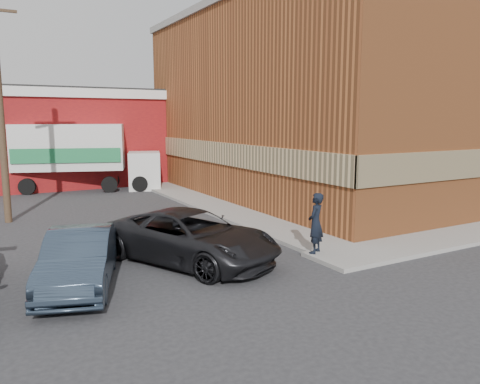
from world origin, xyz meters
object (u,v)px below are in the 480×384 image
sedan (79,259)px  box_truck (84,153)px  brick_building (338,103)px  man (316,223)px  warehouse (22,137)px  suv_a (191,237)px

sedan → box_truck: box_truck is taller
brick_building → box_truck: brick_building is taller
sedan → man: bearing=11.5°
brick_building → box_truck: size_ratio=2.40×
brick_building → man: 13.22m
warehouse → box_truck: warehouse is taller
sedan → box_truck: bearing=96.7°
sedan → suv_a: bearing=27.7°
brick_building → warehouse: (-14.50, 11.00, -1.87)m
man → sedan: bearing=-40.0°
man → sedan: 6.32m
box_truck → warehouse: bearing=140.7°
brick_building → box_truck: (-11.83, 6.78, -2.61)m
warehouse → man: size_ratio=9.52×
brick_building → man: (-8.70, -9.25, -3.71)m
warehouse → man: warehouse is taller
man → box_truck: 16.37m
box_truck → sedan: bearing=-83.2°
warehouse → box_truck: 5.05m
brick_building → sedan: size_ratio=4.50×
sedan → box_truck: size_ratio=0.53×
sedan → suv_a: suv_a is taller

